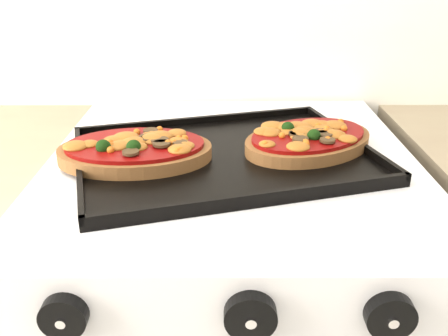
{
  "coord_description": "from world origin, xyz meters",
  "views": [
    {
      "loc": [
        -0.04,
        0.94,
        1.22
      ],
      "look_at": [
        -0.04,
        1.62,
        0.92
      ],
      "focal_mm": 40.0,
      "sensor_mm": 36.0,
      "label": 1
    }
  ],
  "objects": [
    {
      "name": "baking_tray",
      "position": [
        -0.04,
        1.67,
        0.92
      ],
      "size": [
        0.52,
        0.44,
        0.02
      ],
      "primitive_type": "cube",
      "rotation": [
        0.0,
        0.0,
        0.28
      ],
      "color": "black",
      "rests_on": "stove"
    },
    {
      "name": "pizza_right",
      "position": [
        0.09,
        1.7,
        0.94
      ],
      "size": [
        0.27,
        0.25,
        0.03
      ],
      "primitive_type": null,
      "rotation": [
        0.0,
        0.0,
        0.56
      ],
      "color": "brown",
      "rests_on": "baking_tray"
    },
    {
      "name": "control_panel",
      "position": [
        -0.03,
        1.39,
        0.85
      ],
      "size": [
        0.6,
        0.02,
        0.09
      ],
      "primitive_type": "cube",
      "color": "silver",
      "rests_on": "stove"
    },
    {
      "name": "knob_left",
      "position": [
        -0.22,
        1.37,
        0.85
      ],
      "size": [
        0.05,
        0.02,
        0.05
      ],
      "primitive_type": "cylinder",
      "rotation": [
        1.57,
        0.0,
        0.0
      ],
      "color": "black",
      "rests_on": "control_panel"
    },
    {
      "name": "pizza_left",
      "position": [
        -0.18,
        1.65,
        0.94
      ],
      "size": [
        0.25,
        0.18,
        0.03
      ],
      "primitive_type": null,
      "rotation": [
        0.0,
        0.0,
        0.07
      ],
      "color": "brown",
      "rests_on": "baking_tray"
    },
    {
      "name": "knob_center",
      "position": [
        -0.01,
        1.37,
        0.85
      ],
      "size": [
        0.06,
        0.02,
        0.06
      ],
      "primitive_type": "cylinder",
      "rotation": [
        1.57,
        0.0,
        0.0
      ],
      "color": "black",
      "rests_on": "control_panel"
    },
    {
      "name": "knob_right",
      "position": [
        0.14,
        1.37,
        0.85
      ],
      "size": [
        0.06,
        0.02,
        0.06
      ],
      "primitive_type": "cylinder",
      "rotation": [
        1.57,
        0.0,
        0.0
      ],
      "color": "black",
      "rests_on": "control_panel"
    }
  ]
}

